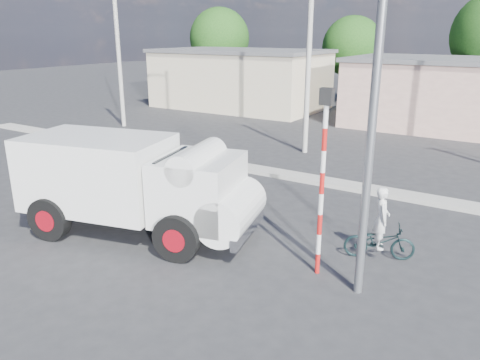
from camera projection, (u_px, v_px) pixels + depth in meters
The scene contains 10 objects.
ground_plane at pixel (173, 264), 11.58m from camera, with size 120.00×120.00×0.00m, color #2A2A2D.
median at pixel (308, 179), 17.99m from camera, with size 40.00×0.80×0.16m, color #99968E.
truck at pixel (138, 183), 12.87m from camera, with size 6.97×3.86×2.73m.
bicycle at pixel (379, 241), 11.74m from camera, with size 0.61×1.74×0.91m, color black.
cyclist at pixel (381, 229), 11.64m from camera, with size 0.58×0.38×1.59m, color silver.
traffic_pole at pixel (323, 168), 10.37m from camera, with size 0.28×0.18×4.36m.
streetlight at pixel (369, 61), 8.93m from camera, with size 2.34×0.22×9.00m.
building_row at pixel (424, 90), 28.06m from camera, with size 37.80×7.30×4.44m.
tree_row at pixel (400, 41), 34.29m from camera, with size 34.13×7.32×8.10m.
utility_poles at pixel (431, 69), 18.34m from camera, with size 35.40×0.24×8.00m.
Camera 1 is at (6.99, -7.89, 5.50)m, focal length 35.00 mm.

